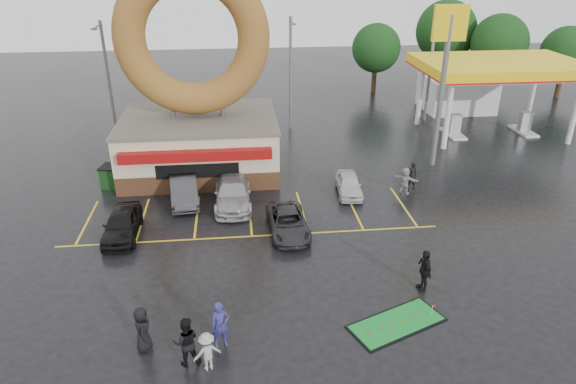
{
  "coord_description": "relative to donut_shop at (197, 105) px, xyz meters",
  "views": [
    {
      "loc": [
        -0.61,
        -20.01,
        13.67
      ],
      "look_at": [
        1.97,
        3.99,
        2.2
      ],
      "focal_mm": 32.0,
      "sensor_mm": 36.0,
      "label": 1
    }
  ],
  "objects": [
    {
      "name": "person_blackjkt",
      "position": [
        0.29,
        -18.45,
        -3.47
      ],
      "size": [
        1.04,
        0.85,
        1.98
      ],
      "primitive_type": "imported",
      "rotation": [
        0.0,
        0.0,
        3.25
      ],
      "color": "black",
      "rests_on": "ground"
    },
    {
      "name": "shell_sign",
      "position": [
        16.0,
        -0.97,
        2.91
      ],
      "size": [
        2.2,
        0.36,
        10.6
      ],
      "color": "slate",
      "rests_on": "ground"
    },
    {
      "name": "person_blue",
      "position": [
        1.5,
        -17.65,
        -3.5
      ],
      "size": [
        0.81,
        0.64,
        1.94
      ],
      "primitive_type": "imported",
      "rotation": [
        0.0,
        0.0,
        0.29
      ],
      "color": "navy",
      "rests_on": "ground"
    },
    {
      "name": "tree_far_a",
      "position": [
        29.0,
        17.03,
        0.72
      ],
      "size": [
        5.6,
        5.6,
        8.0
      ],
      "color": "#332114",
      "rests_on": "ground"
    },
    {
      "name": "car_dgrey",
      "position": [
        -0.81,
        -4.97,
        -3.74
      ],
      "size": [
        2.06,
        4.56,
        1.45
      ],
      "primitive_type": "imported",
      "rotation": [
        0.0,
        0.0,
        0.12
      ],
      "color": "#313134",
      "rests_on": "ground"
    },
    {
      "name": "streetlight_left",
      "position": [
        -7.0,
        6.95,
        0.32
      ],
      "size": [
        0.4,
        2.21,
        9.0
      ],
      "color": "slate",
      "rests_on": "ground"
    },
    {
      "name": "car_silver",
      "position": [
        2.07,
        -5.66,
        -3.72
      ],
      "size": [
        2.11,
        5.15,
        1.49
      ],
      "primitive_type": "imported",
      "rotation": [
        0.0,
        0.0,
        -0.0
      ],
      "color": "#A09FA4",
      "rests_on": "ground"
    },
    {
      "name": "person_walker_far",
      "position": [
        13.21,
        -4.68,
        -3.56
      ],
      "size": [
        0.68,
        0.46,
        1.82
      ],
      "primitive_type": "imported",
      "rotation": [
        0.0,
        0.0,
        3.18
      ],
      "color": "black",
      "rests_on": "ground"
    },
    {
      "name": "car_black",
      "position": [
        -3.72,
        -8.78,
        -3.75
      ],
      "size": [
        1.71,
        4.22,
        1.43
      ],
      "primitive_type": "imported",
      "rotation": [
        0.0,
        0.0,
        -0.0
      ],
      "color": "black",
      "rests_on": "ground"
    },
    {
      "name": "tree_far_d",
      "position": [
        17.0,
        19.03,
        0.07
      ],
      "size": [
        4.9,
        4.9,
        7.0
      ],
      "color": "#332114",
      "rests_on": "ground"
    },
    {
      "name": "tree_far_c",
      "position": [
        25.0,
        21.03,
        1.37
      ],
      "size": [
        6.3,
        6.3,
        9.0
      ],
      "color": "#332114",
      "rests_on": "ground"
    },
    {
      "name": "car_grey",
      "position": [
        4.93,
        -9.37,
        -3.87
      ],
      "size": [
        2.16,
        4.39,
        1.2
      ],
      "primitive_type": "imported",
      "rotation": [
        0.0,
        0.0,
        0.04
      ],
      "color": "#29292B",
      "rests_on": "ground"
    },
    {
      "name": "putting_green",
      "position": [
        8.5,
        -17.16,
        -4.43
      ],
      "size": [
        4.29,
        3.1,
        0.5
      ],
      "color": "black",
      "rests_on": "ground"
    },
    {
      "name": "dumpster",
      "position": [
        -5.16,
        -2.4,
        -3.81
      ],
      "size": [
        2.01,
        1.55,
        1.3
      ],
      "primitive_type": "cube",
      "rotation": [
        0.0,
        0.0,
        -0.21
      ],
      "color": "#184018",
      "rests_on": "ground"
    },
    {
      "name": "person_hoodie",
      "position": [
        1.04,
        -18.81,
        -3.69
      ],
      "size": [
        1.14,
        0.89,
        1.56
      ],
      "primitive_type": "imported",
      "rotation": [
        0.0,
        0.0,
        3.49
      ],
      "color": "#9B9B9D",
      "rests_on": "ground"
    },
    {
      "name": "person_cameraman",
      "position": [
        10.32,
        -14.98,
        -3.48
      ],
      "size": [
        0.55,
        1.18,
        1.97
      ],
      "primitive_type": "imported",
      "rotation": [
        0.0,
        0.0,
        -1.51
      ],
      "color": "black",
      "rests_on": "ground"
    },
    {
      "name": "gas_station",
      "position": [
        23.0,
        7.97,
        -0.77
      ],
      "size": [
        12.3,
        13.65,
        5.9
      ],
      "color": "silver",
      "rests_on": "ground"
    },
    {
      "name": "streetlight_right",
      "position": [
        19.0,
        8.95,
        0.32
      ],
      "size": [
        0.4,
        2.21,
        9.0
      ],
      "color": "slate",
      "rests_on": "ground"
    },
    {
      "name": "tree_far_b",
      "position": [
        35.0,
        15.03,
        0.07
      ],
      "size": [
        4.9,
        4.9,
        7.0
      ],
      "color": "#332114",
      "rests_on": "ground"
    },
    {
      "name": "donut_shop",
      "position": [
        0.0,
        0.0,
        0.0
      ],
      "size": [
        10.2,
        8.7,
        13.5
      ],
      "color": "#472B19",
      "rests_on": "ground"
    },
    {
      "name": "person_walker_near",
      "position": [
        12.57,
        -5.32,
        -3.61
      ],
      "size": [
        1.58,
        1.31,
        1.7
      ],
      "primitive_type": "imported",
      "rotation": [
        0.0,
        0.0,
        2.54
      ],
      "color": "#959698",
      "rests_on": "ground"
    },
    {
      "name": "car_white",
      "position": [
        9.16,
        -4.97,
        -3.85
      ],
      "size": [
        1.77,
        3.72,
        1.23
      ],
      "primitive_type": "imported",
      "rotation": [
        0.0,
        0.0,
        -0.09
      ],
      "color": "silver",
      "rests_on": "ground"
    },
    {
      "name": "person_bystander",
      "position": [
        -1.38,
        -17.53,
        -3.54
      ],
      "size": [
        0.72,
        0.98,
        1.85
      ],
      "primitive_type": "imported",
      "rotation": [
        0.0,
        0.0,
        1.72
      ],
      "color": "black",
      "rests_on": "ground"
    },
    {
      "name": "streetlight_mid",
      "position": [
        7.0,
        7.95,
        0.32
      ],
      "size": [
        0.4,
        2.21,
        9.0
      ],
      "color": "slate",
      "rests_on": "ground"
    },
    {
      "name": "ground",
      "position": [
        3.0,
        -12.97,
        -4.46
      ],
      "size": [
        120.0,
        120.0,
        0.0
      ],
      "primitive_type": "plane",
      "color": "black",
      "rests_on": "ground"
    }
  ]
}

